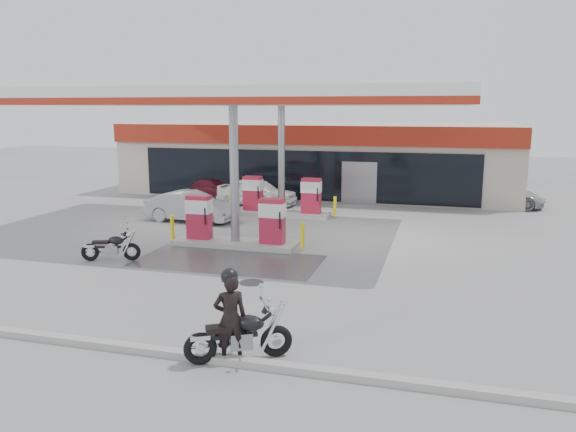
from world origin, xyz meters
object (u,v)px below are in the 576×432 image
object	(u,v)px
sedan_white	(257,192)
parked_car_right	(501,196)
hatchback_silver	(191,207)
pump_island_far	(282,200)
pump_island_near	(235,226)
attendant	(255,193)
parked_motorcycle	(112,248)
biker_main	(230,318)
main_motorcycle	(241,337)
parked_car_left	(216,188)

from	to	relation	value
sedan_white	parked_car_right	size ratio (longest dim) A/B	0.99
parked_car_right	hatchback_silver	bearing A→B (deg)	124.47
pump_island_far	parked_car_right	bearing A→B (deg)	26.94
pump_island_near	hatchback_silver	world-z (taller)	pump_island_near
sedan_white	attendant	distance (m)	0.87
attendant	hatchback_silver	world-z (taller)	attendant
parked_car_right	pump_island_near	bearing A→B (deg)	143.27
pump_island_far	parked_motorcycle	distance (m)	9.53
pump_island_near	parked_motorcycle	size ratio (longest dim) A/B	2.76
parked_motorcycle	sedan_white	bearing A→B (deg)	65.25
biker_main	parked_motorcycle	distance (m)	8.73
pump_island_far	attendant	size ratio (longest dim) A/B	3.23
main_motorcycle	parked_car_left	bearing A→B (deg)	84.83
pump_island_near	sedan_white	bearing A→B (deg)	103.28
hatchback_silver	parked_car_left	xyz separation A→B (m)	(-1.53, 6.40, -0.14)
parked_car_left	pump_island_near	bearing A→B (deg)	-132.02
parked_motorcycle	pump_island_near	bearing A→B (deg)	24.84
attendant	parked_car_right	bearing A→B (deg)	-61.90
biker_main	parked_car_right	bearing A→B (deg)	-140.15
parked_motorcycle	sedan_white	world-z (taller)	sedan_white
biker_main	hatchback_silver	distance (m)	14.16
parked_motorcycle	attendant	bearing A→B (deg)	63.64
hatchback_silver	main_motorcycle	bearing A→B (deg)	-145.78
pump_island_near	biker_main	distance (m)	9.46
biker_main	parked_motorcycle	world-z (taller)	biker_main
parked_car_left	biker_main	bearing A→B (deg)	-134.84
parked_car_left	parked_car_right	bearing A→B (deg)	-64.25
attendant	parked_car_left	distance (m)	4.18
sedan_white	parked_car_left	bearing A→B (deg)	63.33
sedan_white	parked_car_left	xyz separation A→B (m)	(-3.02, 1.80, -0.17)
parked_car_right	sedan_white	bearing A→B (deg)	108.91
biker_main	sedan_white	world-z (taller)	biker_main
biker_main	attendant	xyz separation A→B (m)	(-5.00, 16.23, -0.10)
pump_island_near	pump_island_far	bearing A→B (deg)	90.00
biker_main	hatchback_silver	bearing A→B (deg)	-93.29
biker_main	hatchback_silver	size ratio (longest dim) A/B	0.45
pump_island_far	parked_car_right	xyz separation A→B (m)	(10.00, 5.08, -0.14)
main_motorcycle	sedan_white	xyz separation A→B (m)	(-5.37, 16.97, 0.20)
pump_island_near	pump_island_far	size ratio (longest dim) A/B	1.00
parked_motorcycle	parked_car_right	world-z (taller)	parked_car_right
pump_island_near	pump_island_far	distance (m)	6.00
pump_island_far	sedan_white	distance (m)	2.93
sedan_white	parked_car_left	world-z (taller)	sedan_white
main_motorcycle	biker_main	xyz separation A→B (m)	(-0.17, -0.10, 0.40)
biker_main	parked_motorcycle	xyz separation A→B (m)	(-6.43, 5.89, -0.46)
attendant	pump_island_far	bearing A→B (deg)	-117.62
attendant	parked_car_left	bearing A→B (deg)	61.18
pump_island_near	sedan_white	size ratio (longest dim) A/B	1.26
pump_island_far	hatchback_silver	world-z (taller)	pump_island_far
biker_main	attendant	bearing A→B (deg)	-104.39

